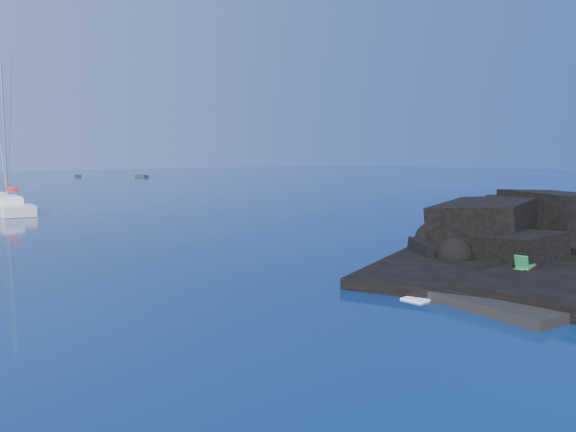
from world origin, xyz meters
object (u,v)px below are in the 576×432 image
deck_chair (526,263)px  distant_boat_b (142,177)px  sailboat (10,213)px  distant_boat_a (78,177)px

deck_chair → distant_boat_b: 124.91m
sailboat → deck_chair: bearing=-74.9°
deck_chair → distant_boat_a: (24.90, 130.59, -0.85)m
sailboat → deck_chair: (9.95, -44.77, 0.85)m
deck_chair → distant_boat_a: 132.95m
distant_boat_b → distant_boat_a: bearing=130.7°
distant_boat_a → distant_boat_b: 16.35m
sailboat → deck_chair: sailboat is taller
sailboat → distant_boat_a: (34.85, 85.82, 0.00)m
deck_chair → distant_boat_b: (36.79, 119.37, -0.85)m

